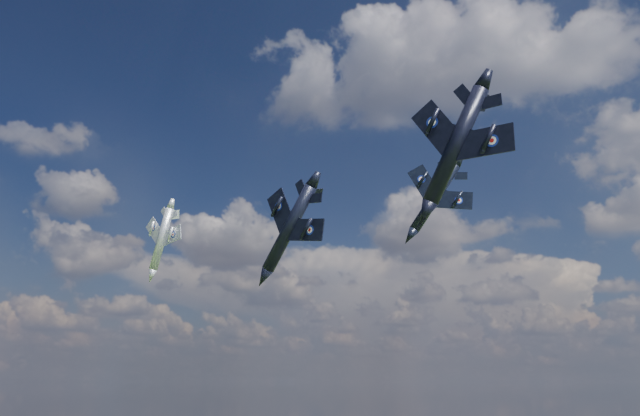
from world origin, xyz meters
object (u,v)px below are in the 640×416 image
at_px(jet_left_silver, 162,239).
at_px(jet_high_navy, 435,198).
at_px(jet_lead_navy, 289,228).
at_px(jet_right_navy, 456,145).

bearing_deg(jet_left_silver, jet_high_navy, 21.09).
height_order(jet_lead_navy, jet_right_navy, jet_right_navy).
xyz_separation_m(jet_high_navy, jet_left_silver, (-41.36, -3.51, -2.94)).
distance_m(jet_high_navy, jet_left_silver, 41.61).
bearing_deg(jet_lead_navy, jet_right_navy, -13.05).
xyz_separation_m(jet_lead_navy, jet_left_silver, (-25.77, 9.39, 2.79)).
bearing_deg(jet_high_navy, jet_left_silver, 173.99).
relative_size(jet_right_navy, jet_left_silver, 1.18).
bearing_deg(jet_lead_navy, jet_left_silver, 177.63).
xyz_separation_m(jet_right_navy, jet_left_silver, (-48.64, 22.98, 0.21)).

